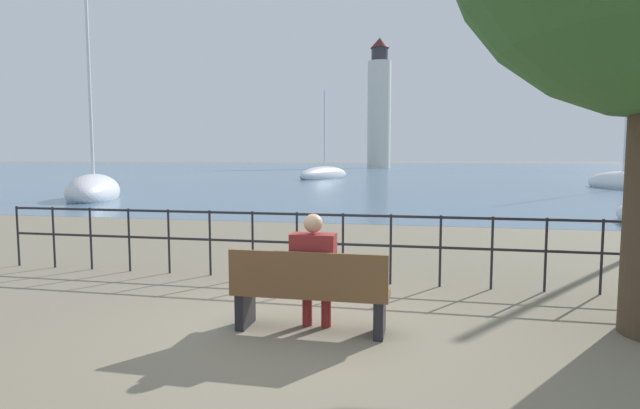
{
  "coord_description": "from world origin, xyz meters",
  "views": [
    {
      "loc": [
        1.16,
        -5.15,
        1.85
      ],
      "look_at": [
        0.0,
        0.5,
        1.33
      ],
      "focal_mm": 28.0,
      "sensor_mm": 36.0,
      "label": 1
    }
  ],
  "objects_px": {
    "sailboat_0": "(623,183)",
    "sailboat_3": "(94,190)",
    "park_bench": "(309,293)",
    "seated_person_left": "(314,267)",
    "harbor_lighthouse": "(379,108)",
    "sailboat_4": "(324,175)"
  },
  "relations": [
    {
      "from": "sailboat_0",
      "to": "sailboat_3",
      "type": "bearing_deg",
      "value": -168.21
    },
    {
      "from": "park_bench",
      "to": "seated_person_left",
      "type": "xyz_separation_m",
      "value": [
        0.03,
        0.07,
        0.27
      ]
    },
    {
      "from": "sailboat_0",
      "to": "harbor_lighthouse",
      "type": "xyz_separation_m",
      "value": [
        -22.25,
        77.48,
        12.91
      ]
    },
    {
      "from": "seated_person_left",
      "to": "sailboat_3",
      "type": "height_order",
      "value": "sailboat_3"
    },
    {
      "from": "park_bench",
      "to": "sailboat_3",
      "type": "bearing_deg",
      "value": 131.72
    },
    {
      "from": "sailboat_3",
      "to": "sailboat_4",
      "type": "relative_size",
      "value": 1.46
    },
    {
      "from": "sailboat_3",
      "to": "harbor_lighthouse",
      "type": "height_order",
      "value": "harbor_lighthouse"
    },
    {
      "from": "seated_person_left",
      "to": "harbor_lighthouse",
      "type": "relative_size",
      "value": 0.04
    },
    {
      "from": "sailboat_4",
      "to": "harbor_lighthouse",
      "type": "bearing_deg",
      "value": 107.95
    },
    {
      "from": "sailboat_4",
      "to": "park_bench",
      "type": "bearing_deg",
      "value": -61.35
    },
    {
      "from": "sailboat_4",
      "to": "harbor_lighthouse",
      "type": "xyz_separation_m",
      "value": [
        -0.24,
        64.22,
        12.92
      ]
    },
    {
      "from": "park_bench",
      "to": "seated_person_left",
      "type": "distance_m",
      "value": 0.28
    },
    {
      "from": "park_bench",
      "to": "sailboat_4",
      "type": "height_order",
      "value": "sailboat_4"
    },
    {
      "from": "sailboat_0",
      "to": "seated_person_left",
      "type": "bearing_deg",
      "value": -129.9
    },
    {
      "from": "sailboat_3",
      "to": "park_bench",
      "type": "bearing_deg",
      "value": -72.13
    },
    {
      "from": "harbor_lighthouse",
      "to": "sailboat_3",
      "type": "bearing_deg",
      "value": -93.4
    },
    {
      "from": "seated_person_left",
      "to": "harbor_lighthouse",
      "type": "height_order",
      "value": "harbor_lighthouse"
    },
    {
      "from": "sailboat_4",
      "to": "sailboat_0",
      "type": "bearing_deg",
      "value": -13.35
    },
    {
      "from": "park_bench",
      "to": "seated_person_left",
      "type": "height_order",
      "value": "seated_person_left"
    },
    {
      "from": "seated_person_left",
      "to": "sailboat_4",
      "type": "distance_m",
      "value": 43.86
    },
    {
      "from": "seated_person_left",
      "to": "sailboat_4",
      "type": "xyz_separation_m",
      "value": [
        -8.36,
        43.06,
        -0.33
      ]
    },
    {
      "from": "park_bench",
      "to": "harbor_lighthouse",
      "type": "height_order",
      "value": "harbor_lighthouse"
    }
  ]
}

